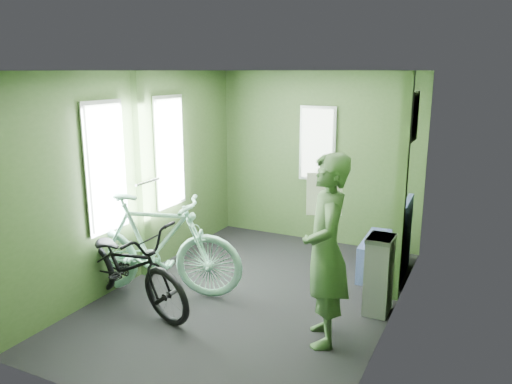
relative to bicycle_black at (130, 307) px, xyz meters
The scene contains 6 objects.
room 1.90m from the bicycle_black, 40.58° to the left, with size 4.00×4.02×2.31m.
bicycle_black is the anchor object (origin of this frame).
bicycle_mint 0.37m from the bicycle_black, 78.42° to the left, with size 0.52×1.83×1.10m, color #94E1C2.
passenger 2.12m from the bicycle_black, ahead, with size 0.60×0.73×1.66m.
waste_box 2.48m from the bicycle_black, 23.83° to the left, with size 0.23×0.32×0.78m, color slate.
bench_seat 2.89m from the bicycle_black, 42.41° to the left, with size 0.50×0.86×0.89m.
Camera 1 is at (2.15, -4.32, 2.30)m, focal length 35.00 mm.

